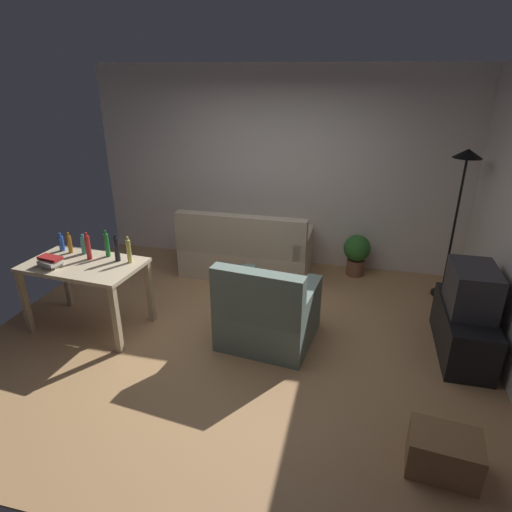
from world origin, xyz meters
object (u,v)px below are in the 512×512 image
Objects in this scene: desk at (85,273)px; torchiere_lamp at (462,184)px; bottle_dark at (117,249)px; book_stack at (51,262)px; bottle_green at (107,245)px; tv_stand at (463,330)px; tv at (473,289)px; bottle_squat at (129,251)px; bottle_blue at (61,243)px; potted_plant at (357,252)px; bottle_red at (88,247)px; storage_box at (444,453)px; bottle_amber at (70,244)px; bottle_tall at (84,245)px; armchair at (267,314)px; couch at (246,253)px.

torchiere_lamp is at bearing 28.49° from desk.
torchiere_lamp is 3.89m from bottle_dark.
bottle_green is at bearing 42.69° from book_stack.
bottle_green is (-3.69, -0.24, 0.65)m from tv_stand.
bottle_squat is at bearing 95.62° from tv.
book_stack is (0.17, -0.41, -0.03)m from bottle_blue.
potted_plant is at bearing 34.79° from tv.
bottle_red is 0.19m from bottle_green.
storage_box is 3.32m from bottle_squat.
bottle_blue is 0.70× the size of bottle_dark.
bottle_tall is at bearing 5.43° from bottle_amber.
bottle_dark is at bearing -11.69° from bottle_tall.
tv_stand is 0.46m from tv.
bottle_dark is (-3.52, -1.55, -0.52)m from torchiere_lamp.
armchair is at bearing 140.75° from storage_box.
bottle_amber is (-3.76, 1.31, 0.71)m from storage_box.
bottle_tall is at bearing 123.78° from desk.
book_stack is at bearing -143.73° from desk.
bottle_red reaches higher than bottle_green.
bottle_blue is at bearing 171.78° from bottle_dark.
bottle_green reaches higher than book_stack.
torchiere_lamp is at bearing 0.00° from tv_stand.
bottle_blue reaches higher than storage_box.
torchiere_lamp reaches higher than tv_stand.
potted_plant is 3.22m from bottle_green.
bottle_squat is (-3.38, -1.56, -0.53)m from torchiere_lamp.
bottle_red is at bearing -157.59° from torchiere_lamp.
bottle_squat reaches higher than potted_plant.
armchair reaches higher than desk.
bottle_amber reaches higher than couch.
bottle_green is at bearing -145.21° from potted_plant.
bottle_blue reaches higher than armchair.
torchiere_lamp is at bearing 24.31° from book_stack.
desk is at bearing -156.21° from torchiere_lamp.
book_stack is at bearing 50.57° from couch.
couch is 2.13m from bottle_tall.
bottle_dark reaches higher than bottle_tall.
bottle_red is (-1.92, -0.06, 0.57)m from armchair.
bottle_tall is at bearing 159.80° from storage_box.
couch is 1.72× the size of armchair.
torchiere_lamp is 4.54m from book_stack.
couch reaches higher than tv_stand.
bottle_red reaches higher than tv_stand.
potted_plant is 2.20× the size of book_stack.
armchair reaches higher than tv_stand.
couch is 2.85m from tv_stand.
bottle_amber is 0.45m from bottle_green.
torchiere_lamp is at bearing 23.80° from bottle_dark.
bottle_blue is 0.76m from bottle_dark.
tv_stand is 1.93× the size of potted_plant.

